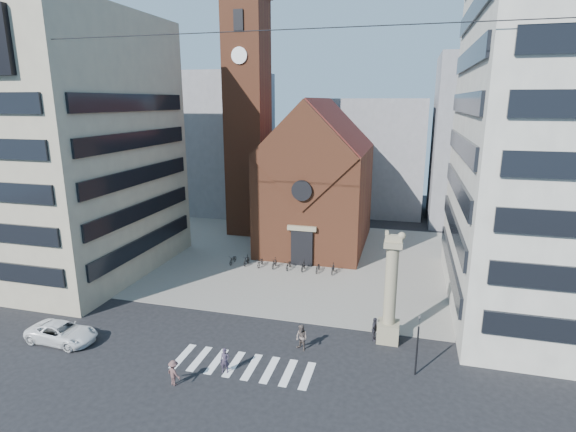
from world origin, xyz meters
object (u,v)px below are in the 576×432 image
object	(u,v)px
lion_column	(390,299)
white_car	(62,333)
pedestrian_0	(225,361)
scooter_0	(233,259)
pedestrian_1	(302,338)
pedestrian_2	(374,329)
traffic_light	(417,344)

from	to	relation	value
lion_column	white_car	world-z (taller)	lion_column
pedestrian_0	white_car	bearing A→B (deg)	166.09
lion_column	scooter_0	bearing A→B (deg)	144.71
pedestrian_1	scooter_0	distance (m)	19.23
scooter_0	pedestrian_2	bearing A→B (deg)	-37.41
pedestrian_0	scooter_0	size ratio (longest dim) A/B	0.95
traffic_light	pedestrian_0	xyz separation A→B (m)	(-12.30, -3.04, -1.41)
traffic_light	pedestrian_1	bearing A→B (deg)	172.79
pedestrian_1	pedestrian_2	size ratio (longest dim) A/B	1.05
traffic_light	pedestrian_1	xyz separation A→B (m)	(-8.01, 1.01, -1.31)
lion_column	pedestrian_0	world-z (taller)	lion_column
white_car	pedestrian_2	size ratio (longest dim) A/B	2.88
pedestrian_1	pedestrian_2	bearing A→B (deg)	59.23
pedestrian_2	scooter_0	size ratio (longest dim) A/B	1.01
pedestrian_1	pedestrian_2	xyz separation A→B (m)	(5.01, 2.76, -0.05)
lion_column	traffic_light	size ratio (longest dim) A/B	2.02
pedestrian_2	pedestrian_1	bearing A→B (deg)	127.41
lion_column	pedestrian_1	xyz separation A→B (m)	(-6.02, -2.99, -2.48)
lion_column	scooter_0	size ratio (longest dim) A/B	4.72
pedestrian_1	pedestrian_0	bearing A→B (deg)	-106.16
white_car	pedestrian_0	size ratio (longest dim) A/B	3.06
scooter_0	white_car	bearing A→B (deg)	-108.05
lion_column	pedestrian_2	size ratio (longest dim) A/B	4.68
traffic_light	pedestrian_2	xyz separation A→B (m)	(-3.00, 3.77, -1.36)
pedestrian_1	pedestrian_2	distance (m)	5.72
white_car	scooter_0	xyz separation A→B (m)	(6.18, 18.96, -0.21)
lion_column	white_car	xyz separation A→B (m)	(-23.72, -6.55, -2.71)
traffic_light	pedestrian_1	distance (m)	8.18
lion_column	white_car	distance (m)	24.76
scooter_0	pedestrian_0	bearing A→B (deg)	-69.62
lion_column	pedestrian_2	bearing A→B (deg)	-167.11
pedestrian_1	scooter_0	world-z (taller)	pedestrian_1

